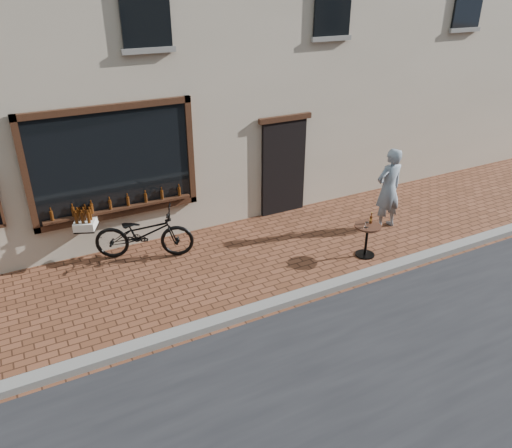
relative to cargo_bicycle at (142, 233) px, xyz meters
name	(u,v)px	position (x,y,z in m)	size (l,w,h in m)	color
ground	(288,311)	(1.63, -2.92, -0.52)	(90.00, 90.00, 0.00)	#562E1C
kerb	(282,301)	(1.63, -2.72, -0.46)	(90.00, 0.25, 0.12)	slate
cargo_bicycle	(142,233)	(0.00, 0.00, 0.00)	(2.29, 1.45, 1.09)	black
bistro_table	(367,234)	(3.96, -2.03, -0.04)	(0.53, 0.53, 0.90)	black
pedestrian	(388,189)	(5.15, -1.21, 0.39)	(0.67, 0.44, 1.82)	gray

